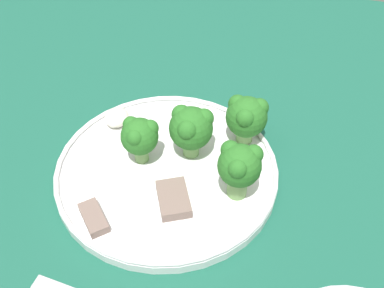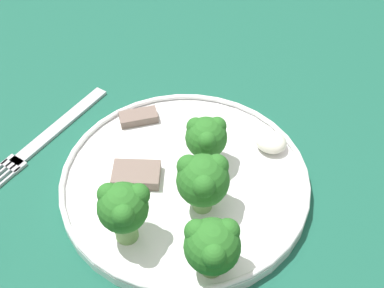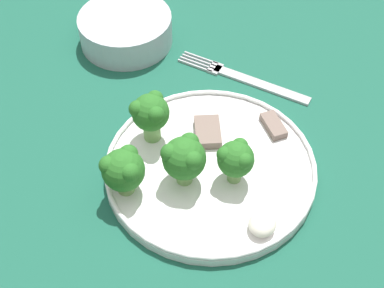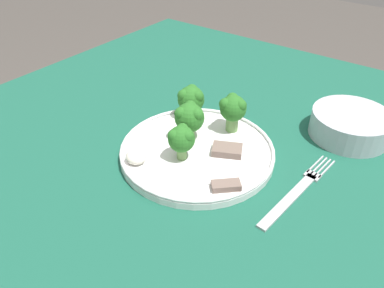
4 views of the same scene
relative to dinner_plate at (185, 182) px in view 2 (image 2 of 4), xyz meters
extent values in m
cube|color=#195642|center=(0.01, 0.01, -0.02)|extent=(1.05, 1.08, 0.03)
cylinder|color=brown|center=(0.47, -0.46, -0.40)|extent=(0.06, 0.06, 0.72)
cylinder|color=white|center=(0.00, 0.00, 0.00)|extent=(0.26, 0.26, 0.01)
torus|color=white|center=(0.00, 0.00, 0.01)|extent=(0.26, 0.26, 0.01)
cube|color=#B2B2B7|center=(0.17, -0.01, -0.01)|extent=(0.03, 0.15, 0.00)
cube|color=#B2B2B7|center=(0.18, 0.06, -0.01)|extent=(0.03, 0.02, 0.00)
cube|color=#B2B2B7|center=(0.17, 0.09, -0.01)|extent=(0.01, 0.06, 0.00)
cylinder|color=#709E56|center=(0.02, 0.09, 0.02)|extent=(0.02, 0.02, 0.03)
sphere|color=#286B23|center=(0.02, 0.09, 0.05)|extent=(0.05, 0.05, 0.05)
sphere|color=#286B23|center=(0.03, 0.09, 0.06)|extent=(0.02, 0.02, 0.02)
sphere|color=#286B23|center=(0.01, 0.10, 0.06)|extent=(0.02, 0.02, 0.02)
sphere|color=#286B23|center=(0.01, 0.07, 0.06)|extent=(0.02, 0.02, 0.02)
cylinder|color=#709E56|center=(-0.07, 0.08, 0.01)|extent=(0.02, 0.02, 0.02)
sphere|color=#286B23|center=(-0.07, 0.08, 0.04)|extent=(0.05, 0.05, 0.05)
sphere|color=#286B23|center=(-0.06, 0.08, 0.05)|extent=(0.02, 0.02, 0.02)
sphere|color=#286B23|center=(-0.08, 0.09, 0.05)|extent=(0.02, 0.02, 0.02)
sphere|color=#286B23|center=(-0.08, 0.07, 0.05)|extent=(0.02, 0.02, 0.02)
cylinder|color=#709E56|center=(-0.03, 0.02, 0.01)|extent=(0.02, 0.02, 0.02)
sphere|color=#286B23|center=(-0.03, 0.02, 0.04)|extent=(0.05, 0.05, 0.05)
sphere|color=#286B23|center=(-0.02, 0.02, 0.06)|extent=(0.02, 0.02, 0.02)
sphere|color=#286B23|center=(-0.04, 0.03, 0.06)|extent=(0.02, 0.02, 0.02)
sphere|color=#286B23|center=(-0.04, 0.01, 0.06)|extent=(0.02, 0.02, 0.02)
cylinder|color=#709E56|center=(-0.01, -0.03, 0.01)|extent=(0.02, 0.02, 0.02)
sphere|color=#286B23|center=(-0.01, -0.03, 0.04)|extent=(0.04, 0.04, 0.04)
sphere|color=#286B23|center=(0.01, -0.03, 0.05)|extent=(0.02, 0.02, 0.02)
sphere|color=#286B23|center=(-0.01, -0.02, 0.05)|extent=(0.02, 0.02, 0.02)
sphere|color=#286B23|center=(-0.01, -0.05, 0.05)|extent=(0.02, 0.02, 0.02)
cube|color=#756056|center=(0.05, 0.02, 0.01)|extent=(0.06, 0.05, 0.01)
cube|color=#756056|center=(0.09, -0.05, 0.01)|extent=(0.05, 0.04, 0.01)
ellipsoid|color=silver|center=(-0.06, -0.09, 0.01)|extent=(0.03, 0.03, 0.02)
camera|label=1|loc=(0.34, 0.12, 0.40)|focal=42.00mm
camera|label=2|loc=(-0.18, 0.31, 0.44)|focal=50.00mm
camera|label=3|loc=(-0.39, -0.14, 0.53)|focal=50.00mm
camera|label=4|loc=(0.30, -0.42, 0.39)|focal=35.00mm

